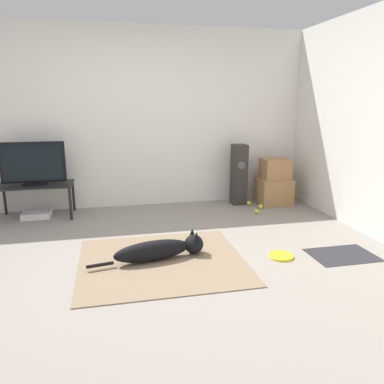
{
  "coord_description": "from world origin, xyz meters",
  "views": [
    {
      "loc": [
        -0.31,
        -3.4,
        1.53
      ],
      "look_at": [
        0.64,
        0.9,
        0.45
      ],
      "focal_mm": 35.0,
      "sensor_mm": 36.0,
      "label": 1
    }
  ],
  "objects_px": {
    "cardboard_box_lower": "(274,191)",
    "cardboard_box_upper": "(275,169)",
    "floor_speaker": "(239,175)",
    "tv_stand": "(35,188)",
    "tennis_ball_near_speaker": "(261,207)",
    "tennis_ball_by_boxes": "(249,203)",
    "game_console": "(37,215)",
    "dog": "(162,249)",
    "tv": "(33,164)",
    "tennis_ball_loose_on_carpet": "(256,211)",
    "frisbee": "(281,256)"
  },
  "relations": [
    {
      "from": "cardboard_box_lower",
      "to": "cardboard_box_upper",
      "type": "relative_size",
      "value": 1.22
    },
    {
      "from": "floor_speaker",
      "to": "tv_stand",
      "type": "height_order",
      "value": "floor_speaker"
    },
    {
      "from": "cardboard_box_lower",
      "to": "tennis_ball_near_speaker",
      "type": "xyz_separation_m",
      "value": [
        -0.3,
        -0.21,
        -0.16
      ]
    },
    {
      "from": "cardboard_box_upper",
      "to": "tennis_ball_by_boxes",
      "type": "height_order",
      "value": "cardboard_box_upper"
    },
    {
      "from": "tv_stand",
      "to": "game_console",
      "type": "distance_m",
      "value": 0.36
    },
    {
      "from": "cardboard_box_upper",
      "to": "tv_stand",
      "type": "relative_size",
      "value": 0.41
    },
    {
      "from": "tennis_ball_near_speaker",
      "to": "tennis_ball_by_boxes",
      "type": "bearing_deg",
      "value": 112.66
    },
    {
      "from": "dog",
      "to": "tv",
      "type": "distance_m",
      "value": 2.34
    },
    {
      "from": "tv_stand",
      "to": "tennis_ball_loose_on_carpet",
      "type": "distance_m",
      "value": 3.0
    },
    {
      "from": "frisbee",
      "to": "cardboard_box_upper",
      "type": "xyz_separation_m",
      "value": [
        0.77,
        1.88,
        0.53
      ]
    },
    {
      "from": "tennis_ball_near_speaker",
      "to": "game_console",
      "type": "distance_m",
      "value": 3.11
    },
    {
      "from": "floor_speaker",
      "to": "tv",
      "type": "height_order",
      "value": "tv"
    },
    {
      "from": "tennis_ball_loose_on_carpet",
      "to": "game_console",
      "type": "relative_size",
      "value": 0.18
    },
    {
      "from": "cardboard_box_lower",
      "to": "floor_speaker",
      "type": "distance_m",
      "value": 0.59
    },
    {
      "from": "cardboard_box_lower",
      "to": "tennis_ball_by_boxes",
      "type": "xyz_separation_m",
      "value": [
        -0.39,
        0.01,
        -0.16
      ]
    },
    {
      "from": "dog",
      "to": "tv_stand",
      "type": "distance_m",
      "value": 2.28
    },
    {
      "from": "tv_stand",
      "to": "tv",
      "type": "xyz_separation_m",
      "value": [
        -0.0,
        0.0,
        0.33
      ]
    },
    {
      "from": "tv_stand",
      "to": "tennis_ball_loose_on_carpet",
      "type": "height_order",
      "value": "tv_stand"
    },
    {
      "from": "tv",
      "to": "tennis_ball_loose_on_carpet",
      "type": "relative_size",
      "value": 12.33
    },
    {
      "from": "tennis_ball_near_speaker",
      "to": "tennis_ball_loose_on_carpet",
      "type": "height_order",
      "value": "same"
    },
    {
      "from": "frisbee",
      "to": "cardboard_box_upper",
      "type": "height_order",
      "value": "cardboard_box_upper"
    },
    {
      "from": "tv",
      "to": "game_console",
      "type": "height_order",
      "value": "tv"
    },
    {
      "from": "cardboard_box_upper",
      "to": "game_console",
      "type": "xyz_separation_m",
      "value": [
        -3.4,
        0.03,
        -0.5
      ]
    },
    {
      "from": "tv",
      "to": "tennis_ball_near_speaker",
      "type": "bearing_deg",
      "value": -4.99
    },
    {
      "from": "tv",
      "to": "tennis_ball_near_speaker",
      "type": "relative_size",
      "value": 12.33
    },
    {
      "from": "tv_stand",
      "to": "game_console",
      "type": "relative_size",
      "value": 2.67
    },
    {
      "from": "cardboard_box_upper",
      "to": "dog",
      "type": "bearing_deg",
      "value": -138.93
    },
    {
      "from": "tennis_ball_near_speaker",
      "to": "frisbee",
      "type": "bearing_deg",
      "value": -105.76
    },
    {
      "from": "cardboard_box_lower",
      "to": "floor_speaker",
      "type": "height_order",
      "value": "floor_speaker"
    },
    {
      "from": "cardboard_box_lower",
      "to": "tv",
      "type": "height_order",
      "value": "tv"
    },
    {
      "from": "frisbee",
      "to": "tv",
      "type": "relative_size",
      "value": 0.31
    },
    {
      "from": "frisbee",
      "to": "tennis_ball_loose_on_carpet",
      "type": "relative_size",
      "value": 3.79
    },
    {
      "from": "tv_stand",
      "to": "dog",
      "type": "bearing_deg",
      "value": -50.3
    },
    {
      "from": "floor_speaker",
      "to": "tv_stand",
      "type": "relative_size",
      "value": 0.94
    },
    {
      "from": "frisbee",
      "to": "tennis_ball_near_speaker",
      "type": "distance_m",
      "value": 1.73
    },
    {
      "from": "game_console",
      "to": "tv",
      "type": "bearing_deg",
      "value": 38.62
    },
    {
      "from": "frisbee",
      "to": "tennis_ball_loose_on_carpet",
      "type": "xyz_separation_m",
      "value": [
        0.32,
        1.45,
        0.02
      ]
    },
    {
      "from": "floor_speaker",
      "to": "tv_stand",
      "type": "distance_m",
      "value": 2.86
    },
    {
      "from": "cardboard_box_upper",
      "to": "tennis_ball_by_boxes",
      "type": "xyz_separation_m",
      "value": [
        -0.4,
        -0.0,
        -0.51
      ]
    },
    {
      "from": "frisbee",
      "to": "tennis_ball_near_speaker",
      "type": "bearing_deg",
      "value": 74.24
    },
    {
      "from": "floor_speaker",
      "to": "tv",
      "type": "distance_m",
      "value": 2.88
    },
    {
      "from": "dog",
      "to": "tennis_ball_by_boxes",
      "type": "xyz_separation_m",
      "value": [
        1.55,
        1.69,
        -0.08
      ]
    },
    {
      "from": "tv",
      "to": "floor_speaker",
      "type": "bearing_deg",
      "value": 1.4
    },
    {
      "from": "tennis_ball_near_speaker",
      "to": "tv_stand",
      "type": "bearing_deg",
      "value": 175.06
    },
    {
      "from": "cardboard_box_lower",
      "to": "cardboard_box_upper",
      "type": "height_order",
      "value": "cardboard_box_upper"
    },
    {
      "from": "tv",
      "to": "cardboard_box_upper",
      "type": "bearing_deg",
      "value": -0.78
    },
    {
      "from": "cardboard_box_lower",
      "to": "tennis_ball_near_speaker",
      "type": "bearing_deg",
      "value": -144.0
    },
    {
      "from": "cardboard_box_lower",
      "to": "tv",
      "type": "bearing_deg",
      "value": 179.07
    },
    {
      "from": "tv_stand",
      "to": "tv",
      "type": "height_order",
      "value": "tv"
    },
    {
      "from": "tennis_ball_near_speaker",
      "to": "cardboard_box_upper",
      "type": "bearing_deg",
      "value": 36.44
    }
  ]
}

